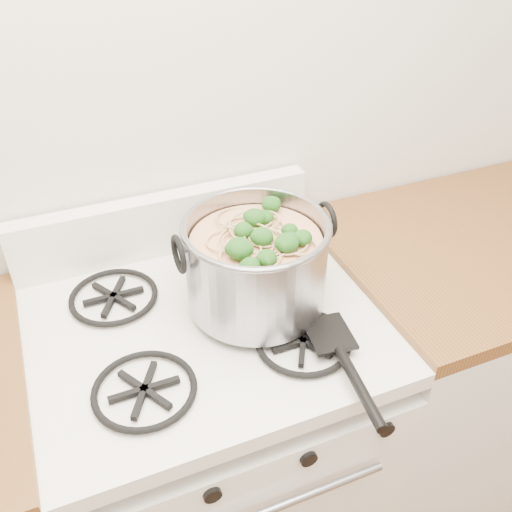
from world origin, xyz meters
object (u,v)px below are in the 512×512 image
Objects in this scene: stock_pot at (256,264)px; spatula at (329,331)px; gas_range at (214,450)px; glass_bowl at (254,260)px.

stock_pot reaches higher than spatula.
gas_range is 2.67× the size of stock_pot.
spatula is at bearing -35.99° from gas_range.
glass_bowl is at bearing 36.72° from gas_range.
glass_bowl is (-0.05, 0.29, 0.00)m from spatula.
spatula is (0.10, -0.17, -0.09)m from stock_pot.
gas_range is at bearing 151.28° from spatula.
gas_range is 0.55m from glass_bowl.
glass_bowl is (0.05, 0.12, -0.09)m from stock_pot.
glass_bowl is at bearing 107.06° from spatula.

